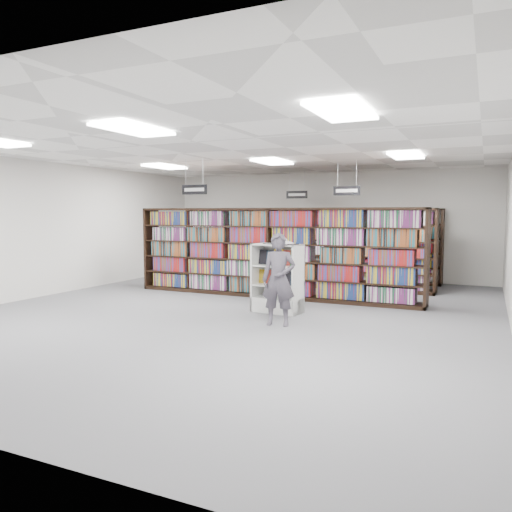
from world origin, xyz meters
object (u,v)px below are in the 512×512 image
at_px(open_book, 280,243).
at_px(shopper, 279,279).
at_px(bookshelf_row_near, 272,253).
at_px(endcap_display, 278,289).

height_order(open_book, shopper, shopper).
bearing_deg(open_book, bookshelf_row_near, 138.51).
distance_m(bookshelf_row_near, open_book, 1.94).
bearing_deg(open_book, endcap_display, 152.51).
xyz_separation_m(bookshelf_row_near, open_book, (0.89, -1.69, 0.35)).
bearing_deg(endcap_display, shopper, -59.94).
bearing_deg(bookshelf_row_near, shopper, -64.78).
bearing_deg(shopper, open_book, 101.06).
bearing_deg(endcap_display, open_book, -40.90).
bearing_deg(endcap_display, bookshelf_row_near, 124.15).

